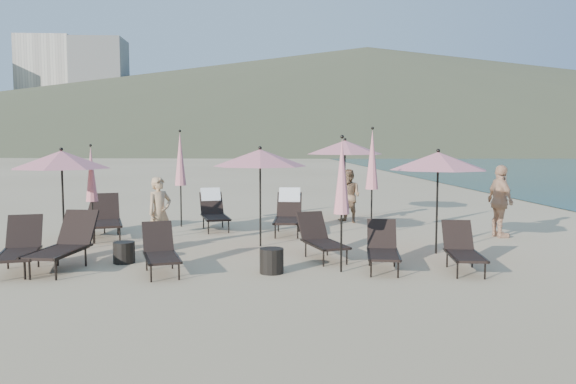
{
  "coord_description": "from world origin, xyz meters",
  "views": [
    {
      "loc": [
        -0.62,
        -10.34,
        2.31
      ],
      "look_at": [
        0.13,
        3.5,
        1.1
      ],
      "focal_mm": 35.0,
      "sensor_mm": 36.0,
      "label": 1
    }
  ],
  "objects": [
    {
      "name": "lounger_7",
      "position": [
        -4.34,
        3.52,
        0.48
      ],
      "size": [
        1.14,
        1.91,
        1.03
      ],
      "rotation": [
        0.0,
        0.0,
        0.28
      ],
      "color": "black",
      "rests_on": "ground"
    },
    {
      "name": "lounger_4",
      "position": [
        1.67,
        -0.28,
        0.39
      ],
      "size": [
        0.8,
        1.54,
        0.84
      ],
      "rotation": [
        0.0,
        0.0,
        -0.17
      ],
      "color": "black",
      "rests_on": "ground"
    },
    {
      "name": "lounger_0",
      "position": [
        -4.91,
        -0.09,
        0.44
      ],
      "size": [
        0.99,
        1.74,
        0.95
      ],
      "rotation": [
        0.0,
        0.0,
        0.23
      ],
      "color": "black",
      "rests_on": "ground"
    },
    {
      "name": "lounger_2",
      "position": [
        -2.36,
        -0.34,
        0.39
      ],
      "size": [
        0.93,
        1.56,
        0.84
      ],
      "rotation": [
        0.0,
        0.0,
        0.27
      ],
      "color": "black",
      "rests_on": "ground"
    },
    {
      "name": "side_table_0",
      "position": [
        -3.2,
        0.49,
        0.2
      ],
      "size": [
        0.42,
        0.42,
        0.41
      ],
      "primitive_type": "cylinder",
      "color": "black",
      "rests_on": "ground"
    },
    {
      "name": "lounger_1",
      "position": [
        -4.17,
        0.01,
        0.47
      ],
      "size": [
        0.94,
        1.84,
        1.01
      ],
      "rotation": [
        0.0,
        0.0,
        -0.16
      ],
      "color": "black",
      "rests_on": "ground"
    },
    {
      "name": "lounger_3",
      "position": [
        0.64,
        0.72,
        0.41
      ],
      "size": [
        0.97,
        1.62,
        0.88
      ],
      "rotation": [
        0.0,
        0.0,
        0.28
      ],
      "color": "black",
      "rests_on": "ground"
    },
    {
      "name": "volcanic_headland",
      "position": [
        71.37,
        302.62,
        26.49
      ],
      "size": [
        690.0,
        690.0,
        55.0
      ],
      "color": "brown",
      "rests_on": "ground"
    },
    {
      "name": "beachgoer_c",
      "position": [
        5.32,
        3.02,
        0.89
      ],
      "size": [
        0.53,
        1.08,
        1.78
      ],
      "primitive_type": "imported",
      "rotation": [
        0.0,
        0.0,
        1.67
      ],
      "color": "tan",
      "rests_on": "ground"
    },
    {
      "name": "side_table_1",
      "position": [
        -0.38,
        -0.51,
        0.22
      ],
      "size": [
        0.43,
        0.43,
        0.44
      ],
      "primitive_type": "cylinder",
      "color": "black",
      "rests_on": "ground"
    },
    {
      "name": "hotel_skyline",
      "position": [
        -93.62,
        271.21,
        24.18
      ],
      "size": [
        109.0,
        82.0,
        55.0
      ],
      "color": "beige",
      "rests_on": "ground"
    },
    {
      "name": "lounger_8",
      "position": [
        -1.81,
        4.78,
        0.51
      ],
      "size": [
        0.97,
        1.8,
        1.06
      ],
      "rotation": [
        0.0,
        0.0,
        0.22
      ],
      "color": "black",
      "rests_on": "ground"
    },
    {
      "name": "umbrella_open_3",
      "position": [
        2.02,
        6.51,
        2.18
      ],
      "size": [
        2.29,
        2.29,
        2.47
      ],
      "color": "black",
      "rests_on": "ground"
    },
    {
      "name": "lounger_5",
      "position": [
        3.1,
        -0.47,
        0.39
      ],
      "size": [
        0.76,
        1.52,
        0.84
      ],
      "rotation": [
        0.0,
        0.0,
        -0.14
      ],
      "color": "black",
      "rests_on": "ground"
    },
    {
      "name": "umbrella_closed_3",
      "position": [
        -2.74,
        5.22,
        1.86
      ],
      "size": [
        0.31,
        0.31,
        2.68
      ],
      "color": "black",
      "rests_on": "ground"
    },
    {
      "name": "umbrella_closed_2",
      "position": [
        -4.4,
        2.64,
        1.59
      ],
      "size": [
        0.27,
        0.27,
        2.29
      ],
      "color": "black",
      "rests_on": "ground"
    },
    {
      "name": "beachgoer_a",
      "position": [
        -2.76,
        1.96,
        0.79
      ],
      "size": [
        0.68,
        0.67,
        1.58
      ],
      "primitive_type": "imported",
      "rotation": [
        0.0,
        0.0,
        0.73
      ],
      "color": "tan",
      "rests_on": "ground"
    },
    {
      "name": "umbrella_open_1",
      "position": [
        -0.56,
        2.12,
        1.98
      ],
      "size": [
        2.08,
        2.08,
        2.24
      ],
      "color": "black",
      "rests_on": "ground"
    },
    {
      "name": "umbrella_open_2",
      "position": [
        3.11,
        1.07,
        1.94
      ],
      "size": [
        2.04,
        2.04,
        2.19
      ],
      "color": "black",
      "rests_on": "ground"
    },
    {
      "name": "umbrella_open_0",
      "position": [
        -4.73,
        1.7,
        1.96
      ],
      "size": [
        2.06,
        2.06,
        2.22
      ],
      "color": "black",
      "rests_on": "ground"
    },
    {
      "name": "beachgoer_b",
      "position": [
        2.04,
        5.82,
        0.77
      ],
      "size": [
        0.94,
        0.95,
        1.55
      ],
      "primitive_type": "imported",
      "rotation": [
        0.0,
        0.0,
        -0.82
      ],
      "color": "#8D6849",
      "rests_on": "ground"
    },
    {
      "name": "ground",
      "position": [
        0.0,
        0.0,
        0.0
      ],
      "size": [
        800.0,
        800.0,
        0.0
      ],
      "primitive_type": "plane",
      "color": "#D6BA8C",
      "rests_on": "ground"
    },
    {
      "name": "umbrella_closed_1",
      "position": [
        2.23,
        3.46,
        1.89
      ],
      "size": [
        0.32,
        0.32,
        2.71
      ],
      "color": "black",
      "rests_on": "ground"
    },
    {
      "name": "lounger_6",
      "position": [
        -4.85,
        4.02,
        0.42
      ],
      "size": [
        0.85,
        1.64,
        0.9
      ],
      "rotation": [
        0.0,
        0.0,
        -0.17
      ],
      "color": "black",
      "rests_on": "ground"
    },
    {
      "name": "umbrella_closed_0",
      "position": [
        0.87,
        -0.49,
        1.71
      ],
      "size": [
        0.29,
        0.29,
        2.45
      ],
      "color": "black",
      "rests_on": "ground"
    },
    {
      "name": "lounger_9",
      "position": [
        0.17,
        3.99,
        0.53
      ],
      "size": [
        0.84,
        1.86,
        1.12
      ],
      "rotation": [
        0.0,
        0.0,
        -0.11
      ],
      "color": "black",
      "rests_on": "ground"
    }
  ]
}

